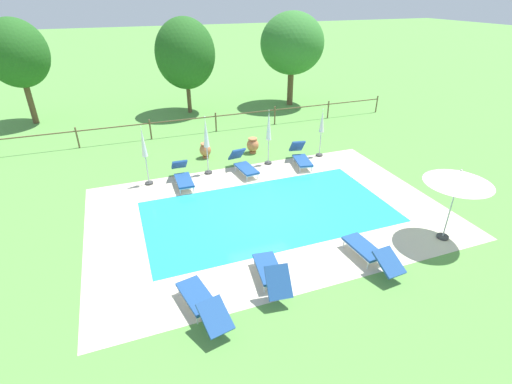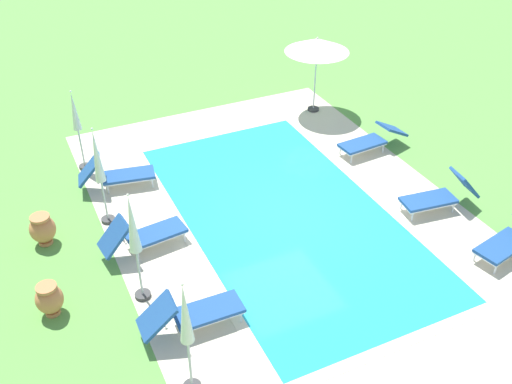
% 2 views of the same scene
% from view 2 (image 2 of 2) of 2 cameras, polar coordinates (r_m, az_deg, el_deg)
% --- Properties ---
extents(ground_plane, '(160.00, 160.00, 0.00)m').
position_cam_2_polar(ground_plane, '(13.93, 2.86, -2.23)').
color(ground_plane, '#599342').
extents(pool_deck_paving, '(12.16, 8.13, 0.01)m').
position_cam_2_polar(pool_deck_paving, '(13.92, 2.86, -2.22)').
color(pool_deck_paving, beige).
rests_on(pool_deck_paving, ground).
extents(swimming_pool_water, '(8.57, 4.53, 0.01)m').
position_cam_2_polar(swimming_pool_water, '(13.92, 2.86, -2.21)').
color(swimming_pool_water, '#23A8C1').
rests_on(swimming_pool_water, ground).
extents(pool_coping_rim, '(9.05, 5.01, 0.01)m').
position_cam_2_polar(pool_coping_rim, '(13.92, 2.86, -2.20)').
color(pool_coping_rim, beige).
rests_on(pool_coping_rim, ground).
extents(sun_lounger_north_near_steps, '(0.83, 1.96, 0.95)m').
position_cam_2_polar(sun_lounger_north_near_steps, '(12.92, -10.88, -4.11)').
color(sun_lounger_north_near_steps, navy).
rests_on(sun_lounger_north_near_steps, ground).
extents(sun_lounger_north_mid, '(1.01, 2.14, 0.74)m').
position_cam_2_polar(sun_lounger_north_mid, '(13.77, 23.69, -4.22)').
color(sun_lounger_north_mid, navy).
rests_on(sun_lounger_north_mid, ground).
extents(sun_lounger_north_far, '(0.93, 1.96, 0.96)m').
position_cam_2_polar(sun_lounger_north_far, '(15.08, -13.41, 1.74)').
color(sun_lounger_north_far, navy).
rests_on(sun_lounger_north_far, ground).
extents(sun_lounger_north_end, '(0.83, 1.95, 0.97)m').
position_cam_2_polar(sun_lounger_north_end, '(14.55, 17.46, -0.32)').
color(sun_lounger_north_end, navy).
rests_on(sun_lounger_north_end, ground).
extents(sun_lounger_south_near_corner, '(0.63, 1.97, 0.88)m').
position_cam_2_polar(sun_lounger_south_near_corner, '(11.06, -6.10, -11.66)').
color(sun_lounger_south_near_corner, navy).
rests_on(sun_lounger_south_near_corner, ground).
extents(sun_lounger_south_mid, '(0.76, 2.11, 0.73)m').
position_cam_2_polar(sun_lounger_south_mid, '(16.55, 11.20, 5.04)').
color(sun_lounger_south_mid, navy).
rests_on(sun_lounger_south_mid, ground).
extents(patio_umbrella_open_foreground, '(1.94, 1.94, 2.38)m').
position_cam_2_polar(patio_umbrella_open_foreground, '(17.90, 6.01, 14.06)').
color(patio_umbrella_open_foreground, '#383838').
rests_on(patio_umbrella_open_foreground, ground).
extents(patio_umbrella_closed_row_west, '(0.32, 0.32, 2.43)m').
position_cam_2_polar(patio_umbrella_closed_row_west, '(9.25, -6.85, -12.78)').
color(patio_umbrella_closed_row_west, '#383838').
rests_on(patio_umbrella_closed_row_west, ground).
extents(patio_umbrella_closed_row_mid_west, '(0.32, 0.32, 2.48)m').
position_cam_2_polar(patio_umbrella_closed_row_mid_west, '(13.27, -15.19, 2.67)').
color(patio_umbrella_closed_row_mid_west, '#383838').
rests_on(patio_umbrella_closed_row_mid_west, ground).
extents(patio_umbrella_closed_row_centre, '(0.32, 0.32, 2.50)m').
position_cam_2_polar(patio_umbrella_closed_row_centre, '(10.99, -11.90, -3.93)').
color(patio_umbrella_closed_row_centre, '#383838').
rests_on(patio_umbrella_closed_row_centre, ground).
extents(patio_umbrella_closed_row_east, '(0.32, 0.32, 2.25)m').
position_cam_2_polar(patio_umbrella_closed_row_east, '(15.62, -17.19, 6.74)').
color(patio_umbrella_closed_row_east, '#383838').
rests_on(patio_umbrella_closed_row_east, ground).
extents(terracotta_urn_near_fence, '(0.57, 0.57, 0.74)m').
position_cam_2_polar(terracotta_urn_near_fence, '(13.66, -20.16, -3.41)').
color(terracotta_urn_near_fence, '#C67547').
rests_on(terracotta_urn_near_fence, ground).
extents(terracotta_urn_by_tree, '(0.53, 0.53, 0.71)m').
position_cam_2_polar(terracotta_urn_by_tree, '(11.90, -19.57, -9.83)').
color(terracotta_urn_by_tree, '#C67547').
rests_on(terracotta_urn_by_tree, ground).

